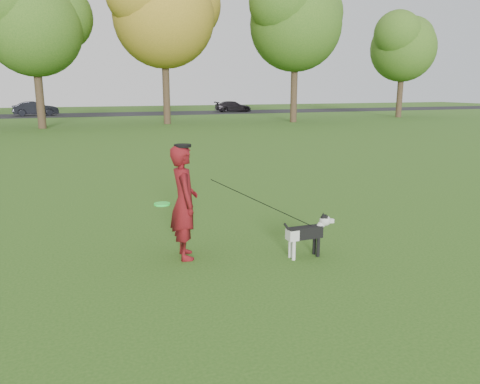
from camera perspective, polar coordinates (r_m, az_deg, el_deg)
name	(u,v)px	position (r m, az deg, el deg)	size (l,w,h in m)	color
ground	(275,258)	(7.00, 4.32, -8.06)	(120.00, 120.00, 0.00)	#285116
road	(94,115)	(46.08, -17.32, 9.00)	(120.00, 7.00, 0.02)	black
man	(184,202)	(6.84, -6.83, -1.26)	(0.61, 0.40, 1.68)	#5A0C12
dog	(309,231)	(7.00, 8.36, -4.75)	(0.85, 0.17, 0.64)	black
car_mid	(35,108)	(46.02, -23.68, 9.31)	(1.32, 3.79, 1.25)	black
car_right	(233,106)	(48.84, -0.86, 10.38)	(1.52, 3.75, 1.09)	black
man_held_items	(263,204)	(6.88, 2.86, -1.43)	(2.28, 0.75, 1.25)	#20FF44
tree_row	(77,5)	(32.40, -19.24, 20.72)	(51.74, 8.86, 12.01)	#38281C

